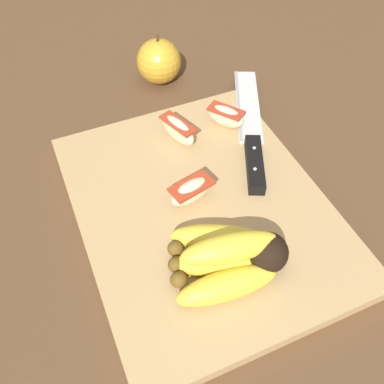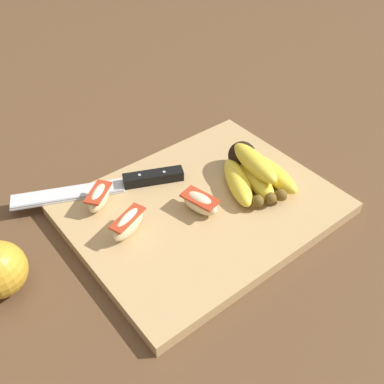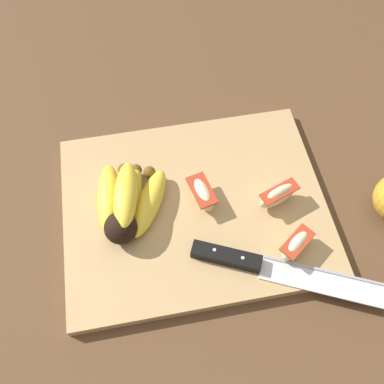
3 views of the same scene
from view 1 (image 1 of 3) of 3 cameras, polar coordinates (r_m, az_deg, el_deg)
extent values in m
plane|color=brown|center=(0.58, 1.54, -1.63)|extent=(6.00, 6.00, 0.00)
cube|color=tan|center=(0.57, 1.26, -2.19)|extent=(0.40, 0.32, 0.02)
sphere|color=black|center=(0.49, 10.13, -8.03)|extent=(0.05, 0.05, 0.05)
ellipsoid|color=yellow|center=(0.51, 3.73, -6.24)|extent=(0.08, 0.12, 0.03)
sphere|color=brown|center=(0.50, -2.26, -7.62)|extent=(0.02, 0.02, 0.02)
ellipsoid|color=yellow|center=(0.49, 4.23, -9.21)|extent=(0.07, 0.12, 0.03)
sphere|color=brown|center=(0.49, -2.17, -9.76)|extent=(0.02, 0.02, 0.02)
ellipsoid|color=yellow|center=(0.48, 4.78, -12.37)|extent=(0.04, 0.12, 0.03)
sphere|color=brown|center=(0.48, -1.84, -11.71)|extent=(0.02, 0.02, 0.02)
ellipsoid|color=yellow|center=(0.47, 5.13, -7.54)|extent=(0.05, 0.12, 0.03)
cylinder|color=white|center=(0.48, 2.93, -8.33)|extent=(0.02, 0.02, 0.00)
cube|color=silver|center=(0.71, 7.53, 11.56)|extent=(0.18, 0.11, 0.00)
cube|color=#99999E|center=(0.70, 6.29, 11.78)|extent=(0.16, 0.08, 0.00)
cube|color=black|center=(0.60, 8.44, 3.75)|extent=(0.10, 0.06, 0.02)
cylinder|color=#B2B2B7|center=(0.58, 8.71, 2.78)|extent=(0.01, 0.01, 0.00)
cylinder|color=#B2B2B7|center=(0.61, 8.39, 5.90)|extent=(0.01, 0.01, 0.00)
ellipsoid|color=beige|center=(0.63, -1.90, 8.29)|extent=(0.07, 0.04, 0.04)
cube|color=#B2381E|center=(0.62, -1.93, 9.18)|extent=(0.06, 0.04, 0.00)
ellipsoid|color=beige|center=(0.66, 4.55, 10.12)|extent=(0.06, 0.05, 0.03)
cube|color=#B2381E|center=(0.65, 4.61, 10.86)|extent=(0.06, 0.05, 0.00)
ellipsoid|color=beige|center=(0.55, -0.15, 0.26)|extent=(0.04, 0.07, 0.03)
cube|color=#B2381E|center=(0.54, -0.15, 0.96)|extent=(0.04, 0.06, 0.00)
sphere|color=gold|center=(0.77, -4.48, 17.12)|extent=(0.08, 0.08, 0.08)
cylinder|color=#4C3319|center=(0.75, -4.70, 20.00)|extent=(0.00, 0.00, 0.01)
camera|label=2|loc=(0.70, -59.82, 36.32)|focal=42.12mm
camera|label=3|loc=(0.52, 61.34, 49.00)|focal=38.79mm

